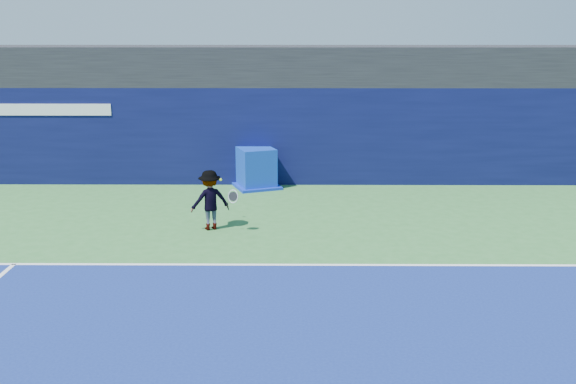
% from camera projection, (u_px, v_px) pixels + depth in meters
% --- Properties ---
extents(ground, '(80.00, 80.00, 0.00)m').
position_uv_depth(ground, '(244.00, 332.00, 10.34)').
color(ground, '#327033').
rests_on(ground, ground).
extents(baseline, '(24.00, 0.10, 0.01)m').
position_uv_depth(baseline, '(255.00, 265.00, 13.25)').
color(baseline, white).
rests_on(baseline, ground).
extents(stadium_band, '(36.00, 3.00, 1.20)m').
position_uv_depth(stadium_band, '(269.00, 65.00, 20.59)').
color(stadium_band, black).
rests_on(stadium_band, back_wall_assembly).
extents(back_wall_assembly, '(36.00, 1.03, 3.00)m').
position_uv_depth(back_wall_assembly, '(268.00, 135.00, 20.14)').
color(back_wall_assembly, '#0A0D37').
rests_on(back_wall_assembly, ground).
extents(equipment_cart, '(1.64, 1.64, 1.22)m').
position_uv_depth(equipment_cart, '(256.00, 169.00, 19.61)').
color(equipment_cart, '#0B2FA6').
rests_on(equipment_cart, ground).
extents(tennis_player, '(1.26, 0.86, 1.46)m').
position_uv_depth(tennis_player, '(210.00, 200.00, 15.46)').
color(tennis_player, silver).
rests_on(tennis_player, ground).
extents(tennis_ball, '(0.07, 0.07, 0.07)m').
position_uv_depth(tennis_ball, '(221.00, 180.00, 15.98)').
color(tennis_ball, '#B8EC1A').
rests_on(tennis_ball, ground).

